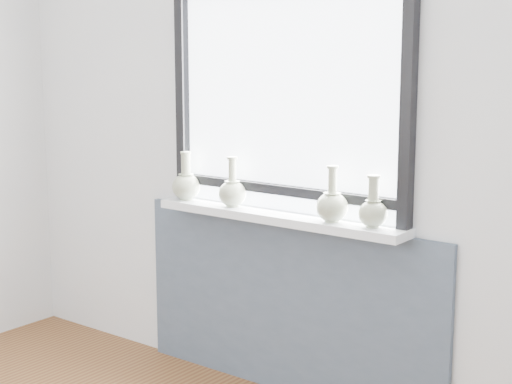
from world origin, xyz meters
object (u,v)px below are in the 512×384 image
Objects in this scene: vase_c at (332,205)px; vase_d at (373,210)px; windowsill at (277,217)px; vase_a at (186,184)px; vase_b at (232,191)px.

vase_d is (0.19, 0.01, -0.00)m from vase_c.
vase_a reaches higher than windowsill.
vase_d is (0.76, 0.00, -0.00)m from vase_b.
vase_d reaches higher than windowsill.
windowsill is at bearing 1.36° from vase_b.
vase_a is 0.30m from vase_b.
vase_b is at bearing 178.93° from vase_c.
vase_b is 1.08× the size of vase_d.
vase_a is 0.98× the size of vase_c.
windowsill is 0.32m from vase_c.
vase_c is at bearing -3.12° from windowsill.
vase_a is 1.01× the size of vase_b.
windowsill is 5.45× the size of vase_b.
windowsill is 5.89× the size of vase_d.
vase_d is at bearing 0.28° from vase_b.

